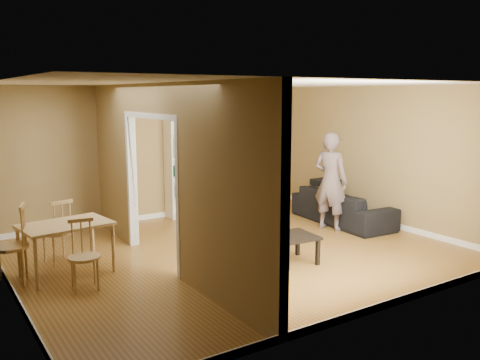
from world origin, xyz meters
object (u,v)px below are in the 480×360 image
at_px(person, 331,173).
at_px(chair_left, 9,244).
at_px(bookshelf, 186,166).
at_px(dining_table, 65,229).
at_px(coffee_table, 293,239).
at_px(chair_far, 58,230).
at_px(chair_near, 84,255).
at_px(sofa, 343,202).

xyz_separation_m(person, chair_left, (-5.36, 0.25, -0.52)).
height_order(person, chair_left, person).
distance_m(person, bookshelf, 2.92).
relative_size(bookshelf, chair_left, 1.96).
relative_size(person, dining_table, 1.83).
xyz_separation_m(bookshelf, chair_left, (-3.66, -2.13, -0.50)).
xyz_separation_m(person, dining_table, (-4.65, 0.20, -0.41)).
bearing_deg(coffee_table, person, 32.22).
xyz_separation_m(person, chair_far, (-4.62, 0.80, -0.57)).
distance_m(dining_table, chair_left, 0.72).
distance_m(dining_table, chair_near, 0.70).
bearing_deg(chair_near, dining_table, 102.07).
bearing_deg(chair_far, sofa, 160.04).
bearing_deg(sofa, coffee_table, 123.87).
xyz_separation_m(bookshelf, chair_near, (-2.91, -2.85, -0.58)).
height_order(chair_near, chair_far, chair_far).
distance_m(bookshelf, chair_left, 4.26).
xyz_separation_m(sofa, chair_far, (-5.14, 0.59, 0.06)).
bearing_deg(sofa, person, 115.94).
bearing_deg(chair_near, person, 13.98).
height_order(bookshelf, chair_left, bookshelf).
xyz_separation_m(sofa, dining_table, (-5.18, -0.01, 0.22)).
relative_size(bookshelf, chair_far, 2.16).
bearing_deg(coffee_table, chair_left, 159.52).
height_order(person, dining_table, person).
bearing_deg(dining_table, coffee_table, -24.14).
height_order(dining_table, chair_near, chair_near).
xyz_separation_m(dining_table, chair_left, (-0.71, 0.05, -0.11)).
bearing_deg(chair_left, dining_table, 103.36).
bearing_deg(coffee_table, sofa, 30.04).
relative_size(person, bookshelf, 1.02).
height_order(bookshelf, chair_far, bookshelf).
bearing_deg(chair_near, bookshelf, 52.57).
bearing_deg(sofa, bookshelf, 49.61).
bearing_deg(chair_left, chair_far, 144.08).
relative_size(dining_table, chair_left, 1.09).
distance_m(coffee_table, chair_left, 3.86).
xyz_separation_m(sofa, coffee_table, (-2.27, -1.31, -0.06)).
bearing_deg(chair_far, chair_near, 77.21).
bearing_deg(chair_far, person, 156.71).
bearing_deg(person, sofa, -86.56).
bearing_deg(chair_left, bookshelf, 137.38).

